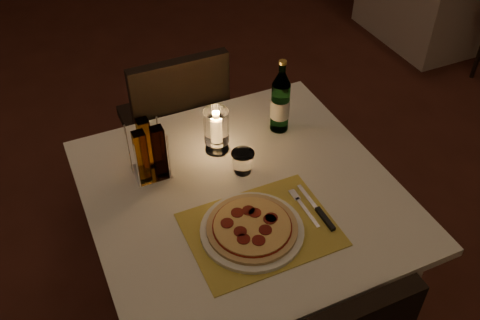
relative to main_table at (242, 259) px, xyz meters
name	(u,v)px	position (x,y,z in m)	size (l,w,h in m)	color
floor	(238,267)	(0.09, 0.24, -0.38)	(8.00, 10.00, 0.02)	#4C2118
main_table	(242,259)	(0.00, 0.00, 0.00)	(1.00, 1.00, 0.74)	white
chair_far	(176,118)	(0.00, 0.71, 0.18)	(0.42, 0.42, 0.90)	black
placemat	(261,229)	(-0.02, -0.18, 0.37)	(0.45, 0.34, 0.00)	gold
plate	(252,230)	(-0.05, -0.18, 0.38)	(0.32, 0.32, 0.01)	white
pizza	(252,227)	(-0.05, -0.18, 0.39)	(0.28, 0.28, 0.02)	#D8B77F
fork	(302,205)	(0.14, -0.15, 0.37)	(0.02, 0.18, 0.00)	silver
knife	(321,214)	(0.18, -0.21, 0.37)	(0.02, 0.22, 0.01)	black
tumbler	(243,162)	(0.04, 0.09, 0.41)	(0.08, 0.08, 0.08)	white
water_bottle	(280,103)	(0.27, 0.25, 0.48)	(0.07, 0.07, 0.29)	#519755
hurricane_candle	(216,128)	(0.00, 0.23, 0.47)	(0.09, 0.09, 0.17)	white
cruet_caddy	(149,153)	(-0.25, 0.20, 0.46)	(0.12, 0.12, 0.21)	white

